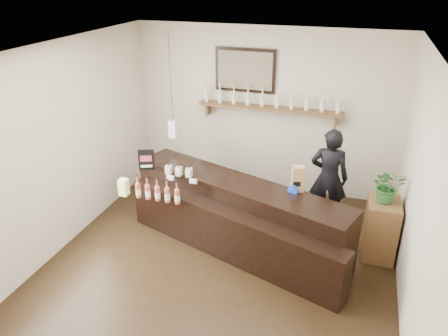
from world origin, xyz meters
TOP-DOWN VIEW (x-y plane):
  - ground at (0.00, 0.00)m, footprint 5.00×5.00m
  - room_shell at (0.00, 0.00)m, footprint 5.00×5.00m
  - back_wall_decor at (-0.16, 2.37)m, footprint 2.66×0.96m
  - counter at (0.06, 0.58)m, footprint 3.34×1.94m
  - promo_sign at (-1.32, 0.67)m, footprint 0.22×0.11m
  - paper_bag at (0.87, 0.70)m, footprint 0.19×0.16m
  - tape_dispenser at (0.83, 0.62)m, footprint 0.14×0.09m
  - side_cabinet at (2.00, 0.94)m, footprint 0.43×0.58m
  - potted_plant at (2.00, 0.94)m, footprint 0.49×0.45m
  - shopkeeper at (1.22, 1.55)m, footprint 0.65×0.43m

SIDE VIEW (x-z plane):
  - ground at x=0.00m, z-range 0.00..0.00m
  - side_cabinet at x=2.00m, z-range 0.00..0.83m
  - counter at x=0.06m, z-range -0.11..0.98m
  - shopkeeper at x=1.22m, z-range 0.00..1.75m
  - tape_dispenser at x=0.83m, z-range 0.92..1.03m
  - potted_plant at x=2.00m, z-range 0.83..1.29m
  - promo_sign at x=-1.32m, z-range 0.93..1.25m
  - paper_bag at x=0.87m, z-range 0.93..1.28m
  - room_shell at x=0.00m, z-range -0.80..4.20m
  - back_wall_decor at x=-0.16m, z-range 0.91..2.60m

